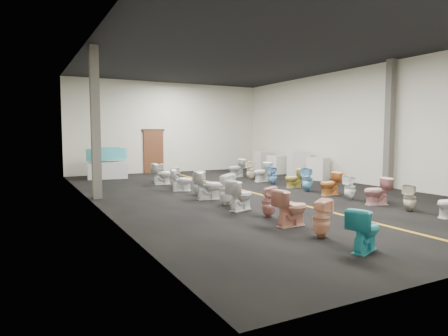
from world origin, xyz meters
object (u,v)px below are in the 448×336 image
at_px(appliance_crate_b, 298,164).
at_px(appliance_crate_c, 278,165).
at_px(toilet_right_11, 237,168).
at_px(toilet_left_4, 240,195).
at_px(toilet_right_9, 262,172).
at_px(toilet_left_1, 321,218).
at_px(toilet_left_3, 268,202).
at_px(appliance_crate_d, 263,161).
at_px(toilet_right_8, 273,175).
at_px(toilet_left_10, 162,174).
at_px(toilet_right_7, 294,178).
at_px(toilet_right_10, 251,170).
at_px(display_table, 107,170).
at_px(toilet_right_2, 410,198).
at_px(bathtub, 107,154).
at_px(toilet_left_8, 182,180).
at_px(toilet_left_11, 159,173).
at_px(toilet_right_6, 307,179).
at_px(toilet_left_6, 209,185).
at_px(toilet_right_4, 350,187).
at_px(toilet_right_3, 377,191).
at_px(toilet_left_7, 198,183).
at_px(toilet_left_9, 174,177).
at_px(appliance_crate_a, 318,169).
at_px(toilet_left_0, 364,229).
at_px(toilet_left_2, 291,208).

bearing_deg(appliance_crate_b, appliance_crate_c, 90.00).
bearing_deg(toilet_right_11, toilet_left_4, -34.26).
bearing_deg(toilet_right_9, toilet_right_11, 174.57).
bearing_deg(appliance_crate_c, toilet_left_1, -121.32).
bearing_deg(toilet_left_3, appliance_crate_c, -20.28).
relative_size(appliance_crate_d, toilet_right_8, 1.47).
bearing_deg(appliance_crate_b, toilet_left_10, 177.60).
xyz_separation_m(toilet_right_7, toilet_right_10, (-0.01, 2.95, 0.06)).
height_order(display_table, toilet_right_2, display_table).
height_order(bathtub, toilet_left_3, bathtub).
height_order(toilet_left_4, toilet_left_8, toilet_left_4).
bearing_deg(display_table, toilet_right_9, -37.17).
bearing_deg(toilet_left_11, toilet_right_6, -134.66).
relative_size(toilet_left_6, toilet_right_4, 1.14).
relative_size(toilet_left_8, toilet_right_3, 0.98).
bearing_deg(toilet_right_6, toilet_left_7, -129.11).
xyz_separation_m(toilet_left_6, toilet_left_11, (0.08, 4.89, -0.05)).
distance_m(appliance_crate_d, toilet_left_9, 7.21).
height_order(display_table, toilet_left_7, toilet_left_7).
height_order(toilet_left_10, toilet_right_6, toilet_left_10).
relative_size(bathtub, toilet_left_1, 2.48).
bearing_deg(appliance_crate_b, toilet_right_7, -130.54).
relative_size(appliance_crate_a, toilet_right_10, 1.17).
distance_m(toilet_left_1, toilet_left_9, 7.89).
distance_m(toilet_left_3, toilet_left_8, 4.93).
height_order(toilet_right_8, toilet_right_11, toilet_right_11).
bearing_deg(toilet_left_0, toilet_left_9, -21.62).
distance_m(appliance_crate_c, toilet_right_10, 2.85).
bearing_deg(toilet_left_11, toilet_right_2, -148.36).
bearing_deg(toilet_left_3, display_table, 25.74).
distance_m(toilet_left_4, toilet_left_6, 1.90).
relative_size(toilet_left_4, toilet_right_8, 1.09).
bearing_deg(appliance_crate_c, toilet_right_11, -170.08).
bearing_deg(appliance_crate_c, toilet_left_9, -159.25).
relative_size(toilet_left_10, toilet_left_11, 1.10).
height_order(display_table, toilet_right_8, display_table).
bearing_deg(toilet_left_6, toilet_left_1, -172.08).
distance_m(appliance_crate_c, toilet_right_8, 4.23).
relative_size(toilet_left_2, toilet_left_3, 1.08).
height_order(toilet_left_9, toilet_right_7, toilet_left_9).
bearing_deg(toilet_right_4, toilet_right_7, 176.40).
bearing_deg(appliance_crate_b, toilet_right_8, -145.95).
bearing_deg(toilet_left_9, toilet_right_10, -71.29).
bearing_deg(bathtub, appliance_crate_d, -21.38).
bearing_deg(toilet_right_6, toilet_right_8, 155.71).
relative_size(toilet_left_10, toilet_right_3, 1.09).
height_order(toilet_left_10, toilet_right_4, toilet_left_10).
relative_size(appliance_crate_d, toilet_left_11, 1.40).
distance_m(toilet_left_4, toilet_left_9, 4.88).
distance_m(toilet_left_2, toilet_left_11, 8.80).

